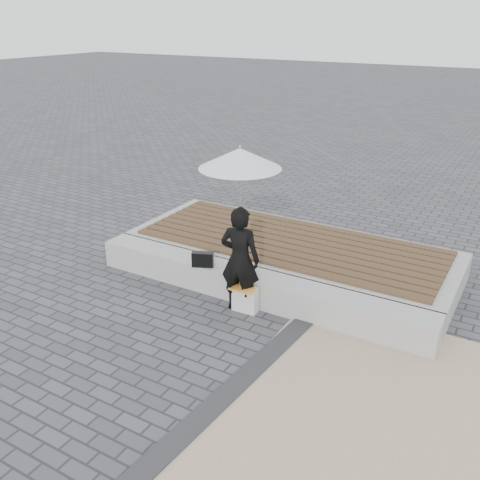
% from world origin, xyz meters
% --- Properties ---
extents(ground, '(80.00, 80.00, 0.00)m').
position_xyz_m(ground, '(0.00, 0.00, 0.00)').
color(ground, '#4A4A4F').
rests_on(ground, ground).
extents(edging_band, '(0.61, 5.20, 0.04)m').
position_xyz_m(edging_band, '(0.75, -0.50, 0.02)').
color(edging_band, '#2E2E30').
rests_on(edging_band, ground).
extents(seating_ledge, '(5.00, 0.45, 0.40)m').
position_xyz_m(seating_ledge, '(0.00, 1.60, 0.20)').
color(seating_ledge, '#ABACA6').
rests_on(seating_ledge, ground).
extents(timber_platform, '(5.00, 2.00, 0.40)m').
position_xyz_m(timber_platform, '(0.00, 2.80, 0.20)').
color(timber_platform, '#A0A19C').
rests_on(timber_platform, ground).
extents(timber_decking, '(4.60, 1.80, 0.04)m').
position_xyz_m(timber_decking, '(0.00, 2.80, 0.42)').
color(timber_decking, brown).
rests_on(timber_decking, timber_platform).
extents(woman, '(0.58, 0.44, 1.45)m').
position_xyz_m(woman, '(-0.02, 1.29, 0.72)').
color(woman, black).
rests_on(woman, ground).
extents(parasol, '(1.01, 1.01, 1.29)m').
position_xyz_m(parasol, '(-0.02, 1.29, 2.06)').
color(parasol, '#B2B2B7').
rests_on(parasol, ground).
extents(handbag, '(0.32, 0.22, 0.21)m').
position_xyz_m(handbag, '(-0.71, 1.44, 0.51)').
color(handbag, black).
rests_on(handbag, seating_ledge).
extents(canvas_tote, '(0.34, 0.16, 0.36)m').
position_xyz_m(canvas_tote, '(0.07, 1.27, 0.18)').
color(canvas_tote, beige).
rests_on(canvas_tote, ground).
extents(magazine, '(0.34, 0.25, 0.01)m').
position_xyz_m(magazine, '(0.07, 1.22, 0.36)').
color(magazine, '#FD5746').
rests_on(magazine, canvas_tote).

